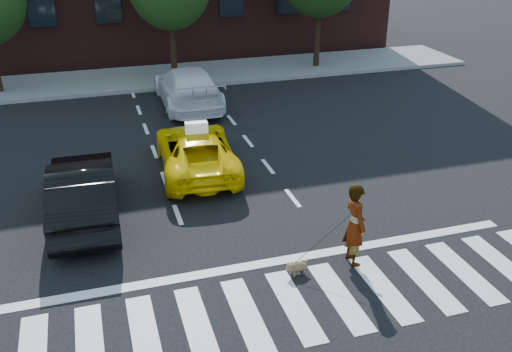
{
  "coord_description": "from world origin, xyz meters",
  "views": [
    {
      "loc": [
        -3.46,
        -8.62,
        7.31
      ],
      "look_at": [
        0.37,
        3.85,
        1.1
      ],
      "focal_mm": 40.0,
      "sensor_mm": 36.0,
      "label": 1
    }
  ],
  "objects_px": {
    "taxi": "(196,150)",
    "woman": "(355,225)",
    "black_sedan": "(83,191)",
    "dog": "(296,267)",
    "white_suv": "(188,87)"
  },
  "relations": [
    {
      "from": "woman",
      "to": "white_suv",
      "type": "bearing_deg",
      "value": 6.09
    },
    {
      "from": "white_suv",
      "to": "woman",
      "type": "xyz_separation_m",
      "value": [
        1.41,
        -12.09,
        0.19
      ]
    },
    {
      "from": "taxi",
      "to": "dog",
      "type": "relative_size",
      "value": 8.12
    },
    {
      "from": "black_sedan",
      "to": "woman",
      "type": "distance_m",
      "value": 6.88
    },
    {
      "from": "taxi",
      "to": "black_sedan",
      "type": "relative_size",
      "value": 1.01
    },
    {
      "from": "white_suv",
      "to": "woman",
      "type": "distance_m",
      "value": 12.17
    },
    {
      "from": "taxi",
      "to": "woman",
      "type": "relative_size",
      "value": 2.42
    },
    {
      "from": "taxi",
      "to": "woman",
      "type": "distance_m",
      "value": 6.36
    },
    {
      "from": "taxi",
      "to": "black_sedan",
      "type": "xyz_separation_m",
      "value": [
        -3.33,
        -2.03,
        0.11
      ]
    },
    {
      "from": "white_suv",
      "to": "dog",
      "type": "bearing_deg",
      "value": 90.19
    },
    {
      "from": "white_suv",
      "to": "woman",
      "type": "relative_size",
      "value": 2.78
    },
    {
      "from": "woman",
      "to": "dog",
      "type": "xyz_separation_m",
      "value": [
        -1.39,
        -0.09,
        -0.77
      ]
    },
    {
      "from": "taxi",
      "to": "white_suv",
      "type": "relative_size",
      "value": 0.87
    },
    {
      "from": "taxi",
      "to": "woman",
      "type": "bearing_deg",
      "value": 115.74
    },
    {
      "from": "taxi",
      "to": "black_sedan",
      "type": "distance_m",
      "value": 3.9
    }
  ]
}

